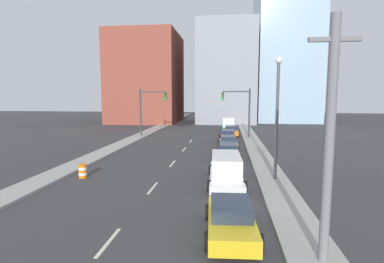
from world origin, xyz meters
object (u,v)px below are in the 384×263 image
sedan_navy (228,152)px  utility_pole_right_near (329,141)px  traffic_barrel (83,171)px  sedan_yellow (231,219)px  box_truck_green (228,124)px  traffic_signal_left (148,106)px  traffic_signal_right (242,107)px  sedan_orange (231,131)px  box_truck_white (226,170)px  sedan_maroon (227,136)px  street_lamp (277,111)px  sedan_tan (228,143)px

sedan_navy → utility_pole_right_near: bearing=-82.1°
traffic_barrel → sedan_yellow: size_ratio=0.20×
sedan_yellow → box_truck_green: bearing=86.8°
traffic_signal_left → utility_pole_right_near: utility_pole_right_near is taller
traffic_signal_left → traffic_barrel: 21.47m
sedan_yellow → traffic_signal_right: bearing=83.4°
sedan_orange → traffic_barrel: bearing=-116.4°
utility_pole_right_near → sedan_orange: 33.65m
box_truck_white → box_truck_green: size_ratio=1.18×
traffic_signal_left → box_truck_green: (11.20, 8.52, -3.21)m
sedan_navy → sedan_maroon: 11.16m
utility_pole_right_near → street_lamp: 10.03m
sedan_tan → sedan_orange: sedan_orange is taller
street_lamp → sedan_tan: bearing=104.1°
traffic_signal_right → traffic_barrel: traffic_signal_right is taller
street_lamp → box_truck_green: size_ratio=1.50×
utility_pole_right_near → sedan_tan: bearing=98.1°
box_truck_white → sedan_orange: (0.60, 24.20, -0.28)m
street_lamp → box_truck_white: bearing=-165.0°
traffic_barrel → sedan_navy: sedan_navy is taller
sedan_tan → sedan_orange: bearing=84.9°
utility_pole_right_near → box_truck_green: utility_pole_right_near is taller
street_lamp → box_truck_green: street_lamp is taller
box_truck_white → sedan_orange: size_ratio=1.35×
traffic_barrel → box_truck_green: (10.19, 29.64, 0.58)m
sedan_navy → sedan_maroon: size_ratio=1.03×
sedan_tan → sedan_maroon: size_ratio=1.01×
sedan_orange → sedan_navy: bearing=-94.2°
traffic_signal_left → street_lamp: street_lamp is taller
traffic_signal_right → sedan_orange: traffic_signal_right is taller
traffic_barrel → sedan_maroon: bearing=61.7°
utility_pole_right_near → sedan_orange: bearing=94.7°
box_truck_white → sedan_tan: size_ratio=1.36×
sedan_tan → utility_pole_right_near: bearing=-84.8°
sedan_navy → box_truck_white: bearing=-94.0°
box_truck_white → traffic_signal_left: bearing=114.9°
utility_pole_right_near → sedan_tan: utility_pole_right_near is taller
traffic_barrel → box_truck_green: box_truck_green is taller
traffic_barrel → box_truck_white: 9.99m
sedan_navy → sedan_maroon: (-0.09, 11.16, -0.00)m
traffic_barrel → sedan_maroon: 21.16m
traffic_barrel → sedan_navy: 12.59m
sedan_navy → sedan_yellow: bearing=-92.4°
utility_pole_right_near → sedan_navy: bearing=100.7°
traffic_signal_left → sedan_orange: traffic_signal_left is taller
street_lamp → sedan_orange: bearing=96.5°
sedan_orange → box_truck_green: box_truck_green is taller
sedan_tan → box_truck_green: box_truck_green is taller
street_lamp → sedan_navy: bearing=114.5°
traffic_signal_right → box_truck_green: size_ratio=1.22×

